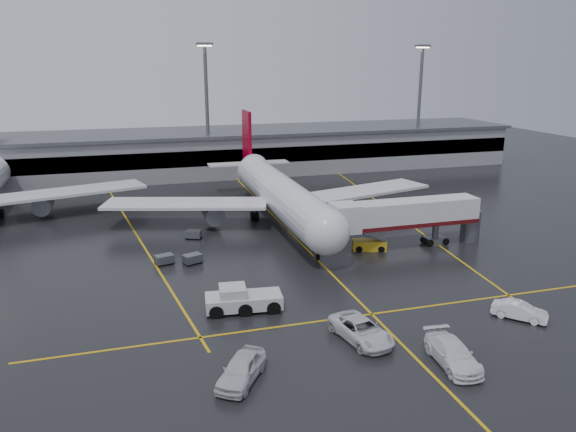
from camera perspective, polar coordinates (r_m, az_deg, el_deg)
name	(u,v)px	position (r m, az deg, el deg)	size (l,w,h in m)	color
ground	(299,241)	(70.02, 1.11, -2.60)	(220.00, 220.00, 0.00)	black
apron_line_centre	(299,241)	(70.01, 1.11, -2.59)	(0.25, 90.00, 0.02)	gold
apron_line_stop	(372,314)	(50.98, 8.69, -10.04)	(60.00, 0.25, 0.02)	gold
apron_line_left	(135,232)	(76.57, -15.66, -1.57)	(0.25, 70.00, 0.02)	gold
apron_line_right	(391,211)	(85.54, 10.63, 0.55)	(0.25, 70.00, 0.02)	gold
terminal	(229,151)	(114.46, -6.18, 6.75)	(122.00, 19.00, 8.60)	gray
light_mast_mid	(207,103)	(106.69, -8.44, 11.51)	(3.00, 1.20, 25.45)	#595B60
light_mast_right	(420,99)	(121.53, 13.51, 11.75)	(3.00, 1.20, 25.45)	#595B60
main_airliner	(278,192)	(77.83, -1.03, 2.50)	(48.80, 45.60, 14.10)	silver
jet_bridge	(407,216)	(68.12, 12.24, -0.03)	(19.90, 3.40, 6.05)	silver
pushback_tractor	(242,300)	(50.95, -4.86, -8.71)	(7.21, 3.67, 2.48)	#BDBDC0
belt_loader	(369,245)	(67.27, 8.45, -2.99)	(4.33, 2.81, 2.54)	gold
service_van_a	(361,330)	(46.12, 7.62, -11.68)	(2.97, 6.44, 1.79)	silver
service_van_b	(453,354)	(44.23, 16.76, -13.53)	(2.50, 6.15, 1.79)	white
service_van_c	(520,311)	(53.37, 22.94, -9.06)	(1.63, 4.67, 1.54)	white
service_van_d	(241,369)	(40.64, -4.88, -15.56)	(2.24, 5.56, 1.90)	silver
baggage_cart_a	(192,258)	(62.98, -9.91, -4.37)	(2.34, 1.94, 1.12)	#595B60
baggage_cart_b	(164,259)	(63.42, -12.75, -4.39)	(2.28, 1.80, 1.12)	#595B60
baggage_cart_c	(194,234)	(71.72, -9.79, -1.86)	(2.36, 2.00, 1.12)	#595B60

